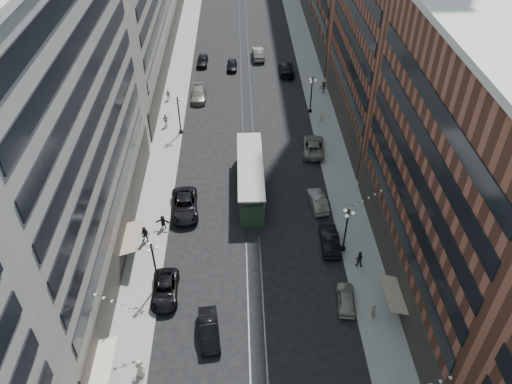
{
  "coord_description": "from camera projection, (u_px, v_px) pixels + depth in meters",
  "views": [
    {
      "loc": [
        -1.04,
        -3.6,
        37.08
      ],
      "look_at": [
        0.41,
        35.74,
        5.0
      ],
      "focal_mm": 35.0,
      "sensor_mm": 36.0,
      "label": 1
    }
  ],
  "objects": [
    {
      "name": "car_14",
      "position": [
        258.0,
        53.0,
        87.07
      ],
      "size": [
        2.12,
        5.38,
        1.74
      ],
      "primitive_type": "imported",
      "rotation": [
        0.0,
        0.0,
        3.19
      ],
      "color": "slate",
      "rests_on": "ground"
    },
    {
      "name": "pedestrian_9",
      "position": [
        324.0,
        87.0,
        76.77
      ],
      "size": [
        1.27,
        0.64,
        1.9
      ],
      "primitive_type": "imported",
      "rotation": [
        0.0,
        0.0,
        -0.11
      ],
      "color": "black",
      "rests_on": "sidewalk_east"
    },
    {
      "name": "car_5",
      "position": [
        209.0,
        330.0,
        42.88
      ],
      "size": [
        2.17,
        4.85,
        1.55
      ],
      "primitive_type": "imported",
      "rotation": [
        0.0,
        0.0,
        0.12
      ],
      "color": "black",
      "rests_on": "ground"
    },
    {
      "name": "lamppost_sw_mid",
      "position": [
        179.0,
        114.0,
        66.63
      ],
      "size": [
        1.03,
        1.14,
        5.52
      ],
      "color": "black",
      "rests_on": "sidewalk_west"
    },
    {
      "name": "lamppost_sw_far",
      "position": [
        155.0,
        264.0,
        45.71
      ],
      "size": [
        1.03,
        1.14,
        5.52
      ],
      "color": "black",
      "rests_on": "sidewalk_west"
    },
    {
      "name": "pedestrian_extra_1",
      "position": [
        166.0,
        120.0,
        69.27
      ],
      "size": [
        1.17,
        0.83,
        1.82
      ],
      "primitive_type": "imported",
      "rotation": [
        0.0,
        0.0,
        3.5
      ],
      "color": "#AAA28D",
      "rests_on": "sidewalk_west"
    },
    {
      "name": "car_12",
      "position": [
        286.0,
        69.0,
        82.37
      ],
      "size": [
        2.41,
        5.78,
        1.67
      ],
      "primitive_type": "imported",
      "rotation": [
        0.0,
        0.0,
        3.13
      ],
      "color": "black",
      "rests_on": "ground"
    },
    {
      "name": "building_west_mid",
      "position": [
        53.0,
        135.0,
        42.48
      ],
      "size": [
        8.0,
        36.0,
        28.0
      ],
      "primitive_type": "cube",
      "color": "gray",
      "rests_on": "ground"
    },
    {
      "name": "car_7",
      "position": [
        185.0,
        206.0,
        55.47
      ],
      "size": [
        3.38,
        6.43,
        1.72
      ],
      "primitive_type": "imported",
      "rotation": [
        0.0,
        0.0,
        0.09
      ],
      "color": "black",
      "rests_on": "ground"
    },
    {
      "name": "streetcar",
      "position": [
        250.0,
        178.0,
        58.03
      ],
      "size": [
        2.93,
        13.25,
        3.67
      ],
      "color": "#253B27",
      "rests_on": "ground"
    },
    {
      "name": "pedestrian_1",
      "position": [
        140.0,
        368.0,
        39.72
      ],
      "size": [
        1.05,
        0.82,
        1.9
      ],
      "primitive_type": "imported",
      "rotation": [
        0.0,
        0.0,
        2.75
      ],
      "color": "#C0B39F",
      "rests_on": "sidewalk_west"
    },
    {
      "name": "pedestrian_8",
      "position": [
        321.0,
        118.0,
        70.06
      ],
      "size": [
        0.65,
        0.51,
        1.55
      ],
      "primitive_type": "imported",
      "rotation": [
        0.0,
        0.0,
        3.42
      ],
      "color": "#B9AF99",
      "rests_on": "sidewalk_east"
    },
    {
      "name": "pedestrian_6",
      "position": [
        168.0,
        95.0,
        75.2
      ],
      "size": [
        0.99,
        0.55,
        1.6
      ],
      "primitive_type": "imported",
      "rotation": [
        0.0,
        0.0,
        3.28
      ],
      "color": "#AAA28D",
      "rests_on": "sidewalk_west"
    },
    {
      "name": "car_9",
      "position": [
        202.0,
        60.0,
        85.1
      ],
      "size": [
        1.93,
        4.47,
        1.5
      ],
      "primitive_type": "imported",
      "rotation": [
        0.0,
        0.0,
        -0.04
      ],
      "color": "black",
      "rests_on": "ground"
    },
    {
      "name": "lamppost_se_mid",
      "position": [
        311.0,
        94.0,
        71.03
      ],
      "size": [
        1.03,
        1.14,
        5.52
      ],
      "color": "black",
      "rests_on": "sidewalk_east"
    },
    {
      "name": "pedestrian_2",
      "position": [
        145.0,
        235.0,
        51.53
      ],
      "size": [
        1.04,
        0.75,
        1.92
      ],
      "primitive_type": "imported",
      "rotation": [
        0.0,
        0.0,
        -0.28
      ],
      "color": "black",
      "rests_on": "sidewalk_west"
    },
    {
      "name": "car_extra_0",
      "position": [
        317.0,
        201.0,
        56.29
      ],
      "size": [
        2.16,
        4.77,
        1.52
      ],
      "primitive_type": "imported",
      "rotation": [
        0.0,
        0.0,
        3.26
      ],
      "color": "slate",
      "rests_on": "ground"
    },
    {
      "name": "pedestrian_4",
      "position": [
        374.0,
        312.0,
        44.13
      ],
      "size": [
        0.48,
        1.0,
        1.67
      ],
      "primitive_type": "imported",
      "rotation": [
        0.0,
        0.0,
        1.53
      ],
      "color": "#BEB29E",
      "rests_on": "sidewalk_east"
    },
    {
      "name": "car_10",
      "position": [
        330.0,
        240.0,
        51.31
      ],
      "size": [
        1.86,
        4.99,
        1.63
      ],
      "primitive_type": "imported",
      "rotation": [
        0.0,
        0.0,
        3.11
      ],
      "color": "black",
      "rests_on": "ground"
    },
    {
      "name": "lamppost_se_far",
      "position": [
        346.0,
        229.0,
        49.34
      ],
      "size": [
        1.03,
        1.14,
        5.52
      ],
      "color": "black",
      "rests_on": "sidewalk_east"
    },
    {
      "name": "car_13",
      "position": [
        232.0,
        65.0,
        83.8
      ],
      "size": [
        1.71,
        4.09,
        1.38
      ],
      "primitive_type": "imported",
      "rotation": [
        0.0,
        0.0,
        -0.02
      ],
      "color": "black",
      "rests_on": "ground"
    },
    {
      "name": "rail_west",
      "position": [
        241.0,
        82.0,
        80.44
      ],
      "size": [
        0.12,
        180.0,
        0.02
      ],
      "primitive_type": "cube",
      "color": "#2D2D33",
      "rests_on": "ground"
    },
    {
      "name": "sidewalk_east",
      "position": [
        313.0,
        81.0,
        80.74
      ],
      "size": [
        4.0,
        180.0,
        0.15
      ],
      "primitive_type": "cube",
      "color": "gray",
      "rests_on": "ground"
    },
    {
      "name": "pedestrian_5",
      "position": [
        163.0,
        222.0,
        53.2
      ],
      "size": [
        1.59,
        0.62,
        1.67
      ],
      "primitive_type": "imported",
      "rotation": [
        0.0,
        0.0,
        -0.12
      ],
      "color": "black",
      "rests_on": "sidewalk_west"
    },
    {
      "name": "car_11",
      "position": [
        313.0,
        146.0,
        64.73
      ],
      "size": [
        3.32,
        6.05,
        1.61
      ],
      "primitive_type": "imported",
      "rotation": [
        0.0,
        0.0,
        3.02
      ],
      "color": "slate",
      "rests_on": "ground"
    },
    {
      "name": "pedestrian_7",
      "position": [
        359.0,
        259.0,
        48.97
      ],
      "size": [
        0.95,
        0.64,
        1.79
      ],
      "primitive_type": "imported",
      "rotation": [
        0.0,
        0.0,
        2.94
      ],
      "color": "black",
      "rests_on": "sidewalk_east"
    },
    {
      "name": "car_8",
      "position": [
        199.0,
        94.0,
        75.71
      ],
      "size": [
        2.25,
        5.42,
        1.57
      ],
      "primitive_type": "imported",
      "rotation": [
        0.0,
        0.0,
        0.01
      ],
      "color": "slate",
      "rests_on": "ground"
    },
    {
      "name": "car_2",
      "position": [
        165.0,
        290.0,
        46.36
      ],
      "size": [
        2.54,
        5.25,
        1.44
      ],
      "primitive_type": "imported",
      "rotation": [
        0.0,
        0.0,
        0.03
      ],
      "color": "black",
      "rests_on": "ground"
    },
    {
      "name": "sidewalk_west",
      "position": [
        177.0,
        83.0,
        80.11
      ],
      "size": [
        4.0,
        180.0,
        0.15
      ],
      "primitive_type": "cube",
      "color": "gray",
      "rests_on": "ground"
    },
    {
      "name": "ground",
      "position": [
        247.0,
        114.0,
        72.72
      ],
      "size": [
        220.0,
        220.0,
        0.0
      ],
      "primitive_type": "plane",
      "color": "black",
      "rests_on": "ground"
    },
    {
      "name": "rail_east",
      "position": [
        250.0,
        82.0,
        80.48
      ],
      "size": [
        0.12,
        180.0,
        0.02
      ],
      "primitive_type": "cube",
      "color": "#2D2D33",
      "rests_on": "ground"
    },
    {
      "name": "building_east_mid",
      "position": [
        462.0,
        181.0,
        40.84
      ],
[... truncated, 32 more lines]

